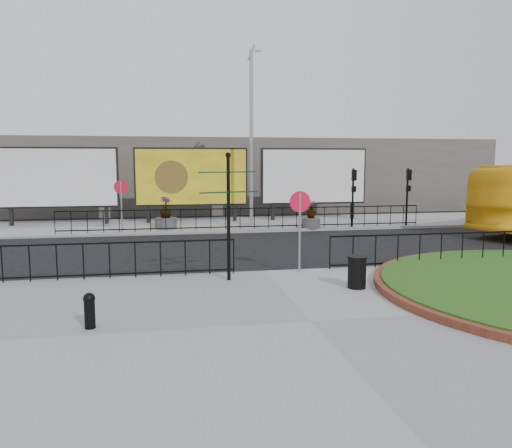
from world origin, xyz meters
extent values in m
plane|color=black|center=(0.00, 0.00, 0.00)|extent=(90.00, 90.00, 0.00)
cube|color=gray|center=(0.00, -5.00, 0.06)|extent=(30.00, 10.00, 0.12)
cube|color=gray|center=(0.00, 12.00, 0.06)|extent=(44.00, 6.00, 0.12)
cylinder|color=gray|center=(-5.00, 9.40, 1.32)|extent=(0.07, 0.07, 2.40)
cylinder|color=red|center=(-5.00, 9.40, 2.27)|extent=(0.64, 0.03, 0.64)
cylinder|color=white|center=(-5.00, 9.42, 2.27)|extent=(0.50, 0.03, 0.50)
cylinder|color=gray|center=(1.00, -0.40, 1.32)|extent=(0.07, 0.07, 2.40)
cylinder|color=red|center=(1.00, -0.40, 2.27)|extent=(0.64, 0.03, 0.64)
cylinder|color=white|center=(1.00, -0.38, 2.27)|extent=(0.50, 0.03, 0.50)
cube|color=black|center=(-10.90, 13.00, 0.62)|extent=(0.18, 0.18, 1.00)
cube|color=black|center=(-6.10, 13.00, 0.62)|extent=(0.18, 0.18, 1.00)
cube|color=black|center=(-8.50, 13.00, 2.62)|extent=(6.20, 0.25, 3.20)
cube|color=white|center=(-8.50, 12.84, 2.62)|extent=(6.00, 0.06, 3.00)
cube|color=black|center=(-3.90, 13.00, 0.62)|extent=(0.18, 0.18, 1.00)
cube|color=black|center=(0.90, 13.00, 0.62)|extent=(0.18, 0.18, 1.00)
cube|color=black|center=(-1.50, 13.00, 2.62)|extent=(6.20, 0.25, 3.20)
cube|color=yellow|center=(-1.50, 12.84, 2.62)|extent=(6.00, 0.06, 3.00)
cube|color=black|center=(3.10, 13.00, 0.62)|extent=(0.18, 0.18, 1.00)
cube|color=black|center=(7.90, 13.00, 0.62)|extent=(0.18, 0.18, 1.00)
cube|color=black|center=(5.50, 13.00, 2.62)|extent=(6.20, 0.25, 3.20)
cube|color=white|center=(5.50, 12.84, 2.62)|extent=(6.00, 0.06, 3.00)
cylinder|color=gray|center=(1.50, 11.00, 4.62)|extent=(0.18, 0.18, 9.00)
cylinder|color=gray|center=(1.50, 11.00, 8.97)|extent=(0.43, 0.10, 0.77)
cube|color=gray|center=(1.85, 11.00, 9.07)|extent=(0.35, 0.15, 0.12)
cylinder|color=black|center=(6.50, 9.40, 1.62)|extent=(0.10, 0.10, 3.00)
cube|color=black|center=(6.50, 9.28, 2.77)|extent=(0.22, 0.18, 0.55)
cube|color=black|center=(6.50, 9.28, 2.07)|extent=(0.20, 0.16, 0.30)
cylinder|color=black|center=(9.50, 9.40, 1.62)|extent=(0.10, 0.10, 3.00)
cube|color=black|center=(9.50, 9.28, 2.77)|extent=(0.22, 0.18, 0.55)
cube|color=black|center=(9.50, 9.28, 2.07)|extent=(0.20, 0.16, 0.30)
cube|color=#5F5953|center=(0.00, 22.00, 2.50)|extent=(40.00, 10.00, 5.00)
cylinder|color=black|center=(-1.23, -1.00, 1.86)|extent=(0.10, 0.10, 3.47)
sphere|color=black|center=(-1.23, -1.00, 3.65)|extent=(0.15, 0.15, 0.15)
cube|color=black|center=(-1.66, -1.09, 3.18)|extent=(0.83, 0.32, 0.03)
cube|color=black|center=(-0.83, -0.84, 3.18)|extent=(0.81, 0.43, 0.03)
cube|color=black|center=(-1.65, -1.14, 2.62)|extent=(0.82, 0.40, 0.03)
cube|color=black|center=(-0.81, -0.91, 2.62)|extent=(0.83, 0.32, 0.03)
cylinder|color=black|center=(-4.52, -4.60, 0.42)|extent=(0.22, 0.22, 0.60)
sphere|color=black|center=(-4.52, -4.60, 0.74)|extent=(0.24, 0.24, 0.24)
cylinder|color=black|center=(2.00, -2.51, 0.52)|extent=(0.48, 0.48, 0.81)
cylinder|color=black|center=(2.00, -2.51, 0.95)|extent=(0.52, 0.52, 0.05)
cylinder|color=#4C4C4F|center=(-2.95, 10.30, 0.40)|extent=(1.07, 1.07, 0.55)
imported|color=#1E4E14|center=(-2.95, 10.30, 1.21)|extent=(0.84, 0.84, 1.06)
cylinder|color=#4C4C4F|center=(4.30, 9.40, 0.37)|extent=(0.95, 0.95, 0.49)
imported|color=#1E4E14|center=(4.30, 9.40, 1.05)|extent=(0.59, 0.59, 0.87)
camera|label=1|loc=(-2.98, -14.79, 3.48)|focal=35.00mm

